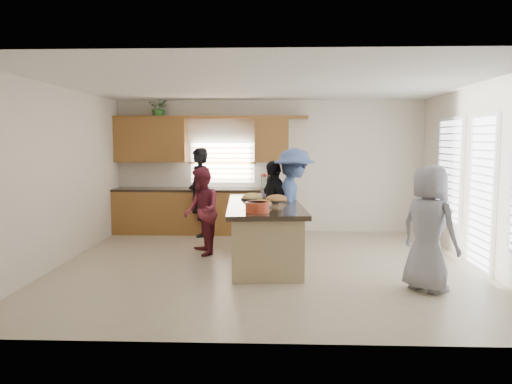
{
  "coord_description": "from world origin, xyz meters",
  "views": [
    {
      "loc": [
        0.13,
        -7.65,
        1.97
      ],
      "look_at": [
        -0.17,
        0.11,
        1.15
      ],
      "focal_mm": 35.0,
      "sensor_mm": 36.0,
      "label": 1
    }
  ],
  "objects_px": {
    "woman_left_back": "(199,192)",
    "salad_bowl": "(257,206)",
    "woman_left_mid": "(202,211)",
    "woman_right_back": "(294,202)",
    "woman_right_front": "(429,228)",
    "island": "(264,234)",
    "woman_left_front": "(273,207)"
  },
  "relations": [
    {
      "from": "woman_left_back",
      "to": "salad_bowl",
      "type": "bearing_deg",
      "value": -6.63
    },
    {
      "from": "woman_left_mid",
      "to": "woman_right_back",
      "type": "xyz_separation_m",
      "value": [
        1.58,
        0.12,
        0.16
      ]
    },
    {
      "from": "salad_bowl",
      "to": "woman_right_front",
      "type": "height_order",
      "value": "woman_right_front"
    },
    {
      "from": "woman_right_back",
      "to": "woman_right_front",
      "type": "xyz_separation_m",
      "value": [
        1.66,
        -2.05,
        -0.09
      ]
    },
    {
      "from": "woman_left_back",
      "to": "woman_right_front",
      "type": "distance_m",
      "value": 5.04
    },
    {
      "from": "island",
      "to": "woman_left_front",
      "type": "xyz_separation_m",
      "value": [
        0.14,
        0.73,
        0.35
      ]
    },
    {
      "from": "woman_left_mid",
      "to": "woman_right_front",
      "type": "relative_size",
      "value": 0.91
    },
    {
      "from": "woman_left_back",
      "to": "woman_right_back",
      "type": "relative_size",
      "value": 0.99
    },
    {
      "from": "woman_left_mid",
      "to": "woman_left_back",
      "type": "bearing_deg",
      "value": 170.7
    },
    {
      "from": "woman_right_front",
      "to": "woman_left_mid",
      "type": "bearing_deg",
      "value": 20.71
    },
    {
      "from": "salad_bowl",
      "to": "woman_right_front",
      "type": "xyz_separation_m",
      "value": [
        2.24,
        -0.52,
        -0.21
      ]
    },
    {
      "from": "salad_bowl",
      "to": "woman_left_back",
      "type": "xyz_separation_m",
      "value": [
        -1.29,
        3.08,
        -0.13
      ]
    },
    {
      "from": "salad_bowl",
      "to": "woman_right_front",
      "type": "bearing_deg",
      "value": -12.99
    },
    {
      "from": "island",
      "to": "woman_left_back",
      "type": "bearing_deg",
      "value": 119.12
    },
    {
      "from": "woman_right_back",
      "to": "woman_left_front",
      "type": "bearing_deg",
      "value": 66.54
    },
    {
      "from": "woman_left_mid",
      "to": "woman_left_front",
      "type": "xyz_separation_m",
      "value": [
        1.22,
        0.27,
        0.05
      ]
    },
    {
      "from": "salad_bowl",
      "to": "woman_left_front",
      "type": "relative_size",
      "value": 0.21
    },
    {
      "from": "island",
      "to": "woman_right_back",
      "type": "height_order",
      "value": "woman_right_back"
    },
    {
      "from": "woman_left_front",
      "to": "island",
      "type": "bearing_deg",
      "value": -34.15
    },
    {
      "from": "woman_left_back",
      "to": "woman_left_mid",
      "type": "relative_size",
      "value": 1.2
    },
    {
      "from": "woman_left_front",
      "to": "woman_right_back",
      "type": "distance_m",
      "value": 0.4
    },
    {
      "from": "woman_left_mid",
      "to": "woman_left_front",
      "type": "height_order",
      "value": "woman_left_front"
    },
    {
      "from": "salad_bowl",
      "to": "woman_left_back",
      "type": "relative_size",
      "value": 0.19
    },
    {
      "from": "woman_right_front",
      "to": "woman_right_back",
      "type": "bearing_deg",
      "value": 0.6
    },
    {
      "from": "salad_bowl",
      "to": "woman_left_front",
      "type": "bearing_deg",
      "value": 82.56
    },
    {
      "from": "island",
      "to": "salad_bowl",
      "type": "xyz_separation_m",
      "value": [
        -0.08,
        -0.96,
        0.58
      ]
    },
    {
      "from": "salad_bowl",
      "to": "woman_right_back",
      "type": "bearing_deg",
      "value": 69.54
    },
    {
      "from": "woman_left_back",
      "to": "woman_left_front",
      "type": "relative_size",
      "value": 1.12
    },
    {
      "from": "woman_left_back",
      "to": "woman_right_front",
      "type": "relative_size",
      "value": 1.09
    },
    {
      "from": "woman_right_back",
      "to": "woman_left_mid",
      "type": "bearing_deg",
      "value": 94.18
    },
    {
      "from": "salad_bowl",
      "to": "woman_left_mid",
      "type": "xyz_separation_m",
      "value": [
        -1.0,
        1.42,
        -0.28
      ]
    },
    {
      "from": "island",
      "to": "woman_left_mid",
      "type": "xyz_separation_m",
      "value": [
        -1.08,
        0.46,
        0.3
      ]
    }
  ]
}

